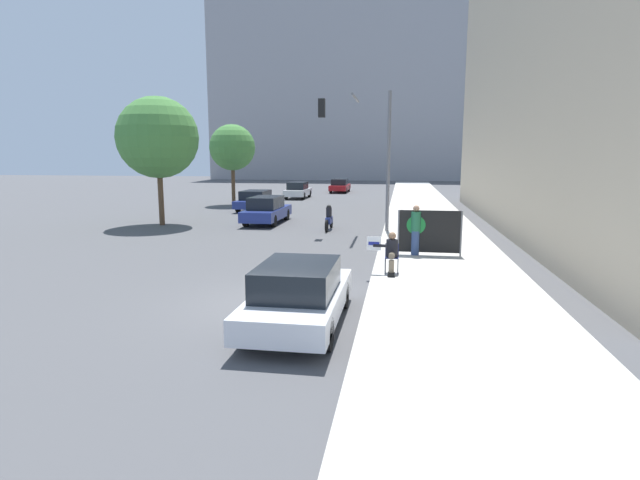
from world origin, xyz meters
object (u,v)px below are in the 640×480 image
object	(u,v)px
jogger_on_sidewalk	(416,230)
car_on_road_midblock	(256,200)
street_tree_midblock	(232,148)
motorcycle_on_road	(329,219)
parked_car_curbside	(299,294)
street_tree_near_curb	(158,138)
seated_protester	(391,251)
car_on_road_distant	(298,190)
car_on_road_nearest	(267,210)
traffic_light_pole	(365,138)
protest_banner	(429,232)
car_on_road_far_lane	(340,186)

from	to	relation	value
jogger_on_sidewalk	car_on_road_midblock	world-z (taller)	jogger_on_sidewalk
street_tree_midblock	motorcycle_on_road	bearing A→B (deg)	-52.92
car_on_road_midblock	motorcycle_on_road	bearing A→B (deg)	-53.52
parked_car_curbside	street_tree_near_curb	bearing A→B (deg)	125.55
street_tree_near_curb	street_tree_midblock	xyz separation A→B (m)	(0.00, 11.61, -0.29)
seated_protester	street_tree_midblock	xyz separation A→B (m)	(-12.32, 21.80, 3.45)
car_on_road_midblock	car_on_road_distant	xyz separation A→B (m)	(0.76, 10.31, 0.03)
street_tree_midblock	street_tree_near_curb	bearing A→B (deg)	-90.01
car_on_road_midblock	car_on_road_nearest	bearing A→B (deg)	-68.86
traffic_light_pole	motorcycle_on_road	world-z (taller)	traffic_light_pole
parked_car_curbside	street_tree_midblock	distance (m)	28.52
parked_car_curbside	street_tree_midblock	xyz separation A→B (m)	(-10.48, 26.28, 3.59)
protest_banner	street_tree_midblock	xyz separation A→B (m)	(-13.57, 18.79, 3.27)
protest_banner	street_tree_near_curb	bearing A→B (deg)	152.11
seated_protester	traffic_light_pole	bearing A→B (deg)	94.66
protest_banner	car_on_road_distant	xyz separation A→B (m)	(-9.98, 25.54, -0.30)
street_tree_near_curb	car_on_road_midblock	bearing A→B (deg)	70.64
street_tree_near_curb	parked_car_curbside	bearing A→B (deg)	-54.45
traffic_light_pole	car_on_road_far_lane	distance (m)	28.45
parked_car_curbside	car_on_road_nearest	xyz separation A→B (m)	(-5.14, 16.23, 0.04)
protest_banner	car_on_road_distant	bearing A→B (deg)	111.35
car_on_road_nearest	jogger_on_sidewalk	bearing A→B (deg)	-48.37
motorcycle_on_road	street_tree_near_curb	world-z (taller)	street_tree_near_curb
parked_car_curbside	car_on_road_far_lane	bearing A→B (deg)	95.79
protest_banner	car_on_road_midblock	bearing A→B (deg)	125.19
traffic_light_pole	car_on_road_far_lane	size ratio (longest dim) A/B	1.34
parked_car_curbside	motorcycle_on_road	distance (m)	14.36
protest_banner	parked_car_curbside	world-z (taller)	protest_banner
protest_banner	car_on_road_far_lane	size ratio (longest dim) A/B	0.46
street_tree_near_curb	protest_banner	bearing A→B (deg)	-27.89
seated_protester	street_tree_near_curb	distance (m)	16.42
jogger_on_sidewalk	traffic_light_pole	world-z (taller)	traffic_light_pole
traffic_light_pole	motorcycle_on_road	distance (m)	4.41
car_on_road_distant	motorcycle_on_road	bearing A→B (deg)	-73.71
seated_protester	motorcycle_on_road	distance (m)	10.34
street_tree_near_curb	street_tree_midblock	world-z (taller)	street_tree_near_curb
seated_protester	car_on_road_midblock	size ratio (longest dim) A/B	0.26
protest_banner	street_tree_near_curb	xyz separation A→B (m)	(-13.57, 7.18, 3.56)
parked_car_curbside	car_on_road_midblock	world-z (taller)	parked_car_curbside
jogger_on_sidewalk	car_on_road_nearest	xyz separation A→B (m)	(-7.77, 8.74, -0.34)
parked_car_curbside	seated_protester	bearing A→B (deg)	67.61
car_on_road_distant	traffic_light_pole	bearing A→B (deg)	-69.81
jogger_on_sidewalk	protest_banner	size ratio (longest dim) A/B	0.80
jogger_on_sidewalk	car_on_road_far_lane	world-z (taller)	jogger_on_sidewalk
street_tree_midblock	car_on_road_distant	bearing A→B (deg)	62.01
jogger_on_sidewalk	car_on_road_far_lane	bearing A→B (deg)	-59.48
parked_car_curbside	protest_banner	bearing A→B (deg)	67.59
car_on_road_midblock	car_on_road_far_lane	world-z (taller)	car_on_road_far_lane
protest_banner	street_tree_near_curb	world-z (taller)	street_tree_near_curb
seated_protester	car_on_road_midblock	world-z (taller)	seated_protester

